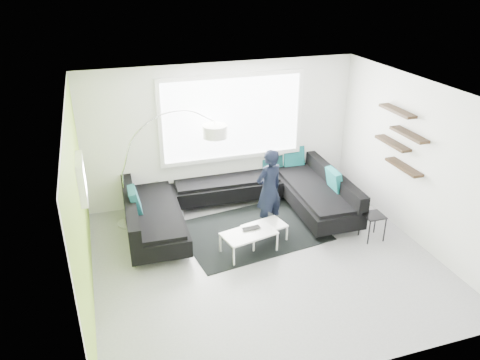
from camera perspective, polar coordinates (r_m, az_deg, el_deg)
The scene contains 9 objects.
ground at distance 7.91m, azimuth 3.00°, elevation -9.67°, with size 5.50×5.50×0.00m, color gray.
room_shell at distance 7.23m, azimuth 3.03°, elevation 3.17°, with size 5.54×5.04×2.82m.
sectional_sofa at distance 8.90m, azimuth -0.43°, elevation -2.40°, with size 4.22×2.69×0.89m.
rug at distance 8.64m, azimuth 1.46°, elevation -6.26°, with size 2.49×1.81×0.01m, color black.
coffee_table at distance 8.14m, azimuth 2.06°, elevation -6.95°, with size 1.15×0.67×0.38m, color white.
arc_lamp at distance 8.64m, azimuth -14.16°, elevation 0.83°, with size 1.98×0.56×2.13m, color silver, non-canonical shape.
side_table at distance 8.65m, azimuth 15.81°, elevation -5.49°, with size 0.35×0.35×0.48m, color black.
person at distance 8.43m, azimuth 3.54°, elevation -1.19°, with size 0.65×0.53×1.55m, color black.
laptop at distance 7.95m, azimuth 1.51°, elevation -6.07°, with size 0.33×0.22×0.02m, color black.
Camera 1 is at (-2.37, -6.06, 4.50)m, focal length 35.00 mm.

